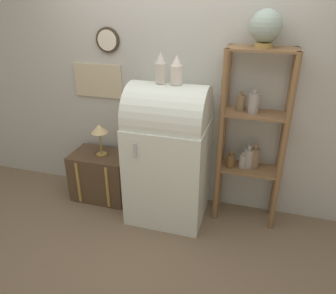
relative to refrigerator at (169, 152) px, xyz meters
name	(u,v)px	position (x,y,z in m)	size (l,w,h in m)	color
ground_plane	(162,225)	(0.00, -0.22, -0.71)	(12.00, 12.00, 0.00)	#7A664C
wall_back	(178,77)	(-0.01, 0.35, 0.64)	(7.00, 0.09, 2.70)	#B7B7AD
refrigerator	(169,152)	(0.00, 0.00, 0.00)	(0.74, 0.68, 1.37)	silver
suitcase_trunk	(102,175)	(-0.79, 0.08, -0.44)	(0.62, 0.42, 0.53)	brown
shelf_unit	(251,134)	(0.75, 0.16, 0.21)	(0.60, 0.29, 1.69)	olive
globe	(266,27)	(0.76, 0.16, 1.14)	(0.26, 0.26, 0.30)	#AD8942
vase_left	(161,69)	(-0.07, 0.00, 0.79)	(0.10, 0.10, 0.27)	beige
vase_center	(177,71)	(0.07, -0.01, 0.78)	(0.10, 0.10, 0.25)	silver
desk_lamp	(99,131)	(-0.76, 0.07, 0.10)	(0.17, 0.17, 0.35)	#AD8942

